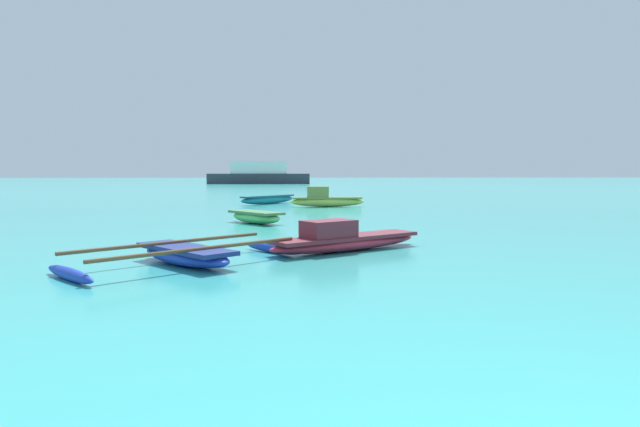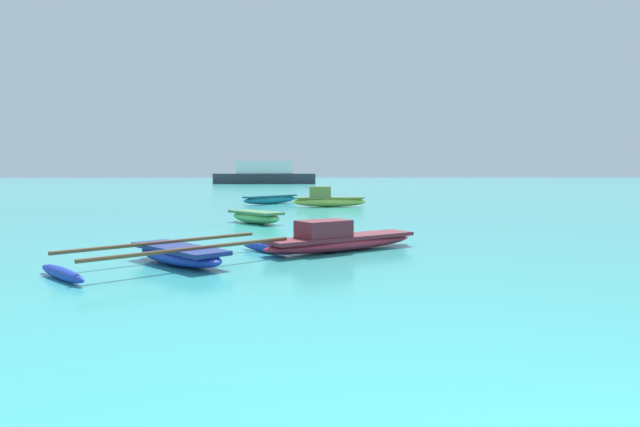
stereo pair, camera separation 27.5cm
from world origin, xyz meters
TOP-DOWN VIEW (x-y plane):
  - moored_boat_0 at (-4.02, 27.35)m, footprint 2.85×3.16m
  - moored_boat_1 at (-3.91, 16.91)m, footprint 2.10×2.28m
  - moored_boat_2 at (-4.64, 8.87)m, footprint 4.43×4.25m
  - moored_boat_3 at (-1.22, 25.04)m, footprint 3.52×0.71m
  - moored_boat_4 at (-1.59, 10.54)m, footprint 3.66×2.83m
  - distant_ferry at (-7.13, 68.55)m, footprint 12.36×2.72m

SIDE VIEW (x-z plane):
  - moored_boat_2 at x=-4.64m, z-range -0.01..0.38m
  - moored_boat_1 at x=-3.91m, z-range 0.02..0.42m
  - moored_boat_4 at x=-1.59m, z-range -0.10..0.58m
  - moored_boat_0 at x=-4.02m, z-range 0.02..0.46m
  - moored_boat_3 at x=-1.22m, z-range -0.14..0.81m
  - distant_ferry at x=-7.13m, z-range -0.25..2.47m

